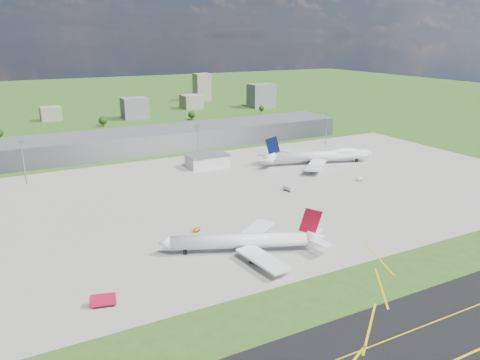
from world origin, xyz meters
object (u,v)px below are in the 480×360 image
airliner_red_twin (245,241)px  airliner_blue_quad (321,156)px  van_white_near (288,189)px  van_white_far (360,179)px  tug_yellow (197,230)px  fire_truck (103,301)px

airliner_red_twin → airliner_blue_quad: (110.34, 96.02, 0.82)m
airliner_blue_quad → van_white_near: size_ratio=12.75×
airliner_blue_quad → van_white_near: (-51.77, -38.64, -4.31)m
airliner_red_twin → van_white_near: airliner_red_twin is taller
van_white_near → van_white_far: 49.23m
van_white_far → tug_yellow: bearing=172.6°
airliner_red_twin → van_white_far: 120.50m
airliner_red_twin → van_white_far: airliner_red_twin is taller
van_white_near → airliner_blue_quad: bearing=-65.7°
airliner_red_twin → fire_truck: bearing=35.6°
airliner_blue_quad → tug_yellow: 137.41m
tug_yellow → van_white_far: 119.72m
tug_yellow → van_white_far: size_ratio=0.76×
airliner_red_twin → airliner_blue_quad: airliner_blue_quad is taller
tug_yellow → airliner_red_twin: bearing=-102.3°
tug_yellow → van_white_near: size_ratio=0.60×
tug_yellow → van_white_near: 73.72m
airliner_blue_quad → fire_truck: airliner_blue_quad is taller
tug_yellow → van_white_far: (117.02, 25.28, 0.31)m
airliner_blue_quad → fire_truck: size_ratio=8.99×
airliner_red_twin → tug_yellow: bearing=-48.7°
airliner_blue_quad → van_white_far: 42.39m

